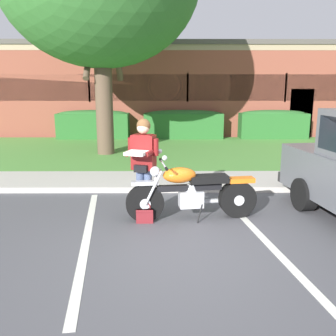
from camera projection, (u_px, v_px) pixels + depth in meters
ground_plane at (191, 243)px, 5.32m from camera, size 140.00×140.00×0.00m
curb_strip at (182, 189)px, 7.87m from camera, size 60.00×0.20×0.12m
concrete_walk at (181, 180)px, 8.70m from camera, size 60.00×1.50×0.08m
grass_lawn at (176, 151)px, 12.60m from camera, size 60.00×6.49×0.06m
stall_stripe_0 at (87, 237)px, 5.50m from camera, size 0.70×4.38×0.01m
stall_stripe_1 at (262, 237)px, 5.52m from camera, size 0.70×4.38×0.01m
motorcycle at (197, 192)px, 6.18m from camera, size 2.24×0.82×1.18m
rider_person at (143, 161)px, 6.08m from camera, size 0.55×0.65×1.70m
handbag at (145, 214)px, 6.07m from camera, size 0.28×0.13×0.36m
hedge_left at (93, 124)px, 15.43m from camera, size 2.98×0.90×1.24m
hedge_center_left at (183, 124)px, 15.45m from camera, size 3.29×0.90×1.24m
hedge_center_right at (273, 124)px, 15.48m from camera, size 2.81×0.90×1.24m
brick_building at (182, 89)px, 21.28m from camera, size 24.82×11.94×4.11m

